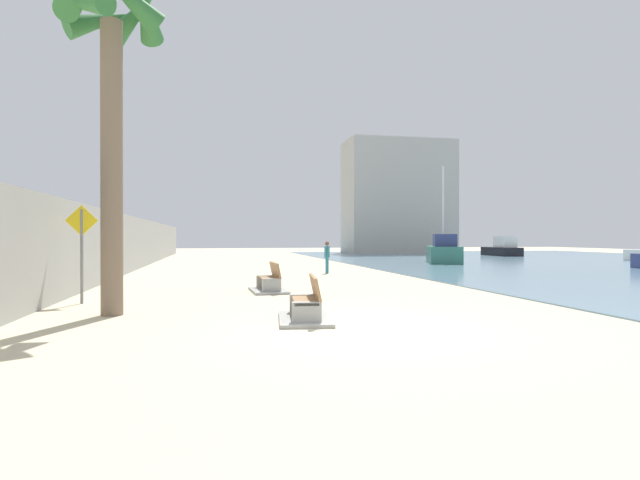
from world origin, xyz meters
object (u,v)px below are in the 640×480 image
object	(u,v)px
palm_tree	(111,62)
bench_near	(306,310)
pedestrian_sign	(82,242)
person_walking	(327,255)
boat_nearest	(444,252)
bench_far	(269,285)
boat_far_left	(502,249)

from	to	relation	value
palm_tree	bench_near	distance (m)	7.28
bench_near	pedestrian_sign	distance (m)	6.99
person_walking	boat_nearest	xyz separation A→B (m)	(10.08, 8.14, -0.12)
bench_far	boat_far_left	xyz separation A→B (m)	(25.50, 28.25, 0.48)
bench_near	boat_nearest	distance (m)	26.28
bench_far	person_walking	size ratio (longest dim) A/B	1.33
person_walking	pedestrian_sign	distance (m)	13.70
bench_far	person_walking	world-z (taller)	person_walking
bench_far	pedestrian_sign	distance (m)	5.89
bench_near	boat_nearest	world-z (taller)	boat_nearest
bench_near	bench_far	size ratio (longest dim) A/B	1.03
person_walking	boat_far_left	distance (m)	29.60
person_walking	boat_far_left	xyz separation A→B (m)	(21.74, 20.08, -0.22)
palm_tree	boat_far_left	size ratio (longest dim) A/B	1.56
palm_tree	bench_near	xyz separation A→B (m)	(4.28, -1.68, -5.64)
palm_tree	bench_near	size ratio (longest dim) A/B	3.60
bench_near	pedestrian_sign	world-z (taller)	pedestrian_sign
palm_tree	boat_nearest	world-z (taller)	palm_tree
person_walking	boat_nearest	distance (m)	12.96
bench_near	palm_tree	bearing A→B (deg)	158.58
bench_near	person_walking	size ratio (longest dim) A/B	1.37
boat_nearest	boat_far_left	bearing A→B (deg)	45.68
boat_far_left	pedestrian_sign	size ratio (longest dim) A/B	1.89
bench_near	boat_nearest	bearing A→B (deg)	58.63
bench_near	person_walking	distance (m)	14.75
bench_far	boat_far_left	distance (m)	38.06
pedestrian_sign	bench_far	bearing A→B (deg)	21.05
bench_near	pedestrian_sign	xyz separation A→B (m)	(-5.50, 4.07, 1.44)
bench_far	person_walking	xyz separation A→B (m)	(3.76, 8.17, 0.70)
person_walking	boat_far_left	size ratio (longest dim) A/B	0.32
pedestrian_sign	person_walking	bearing A→B (deg)	48.37
palm_tree	bench_far	bearing A→B (deg)	47.18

